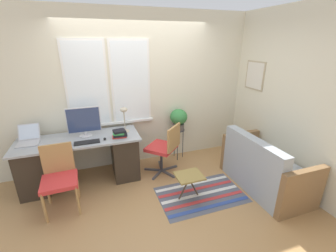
% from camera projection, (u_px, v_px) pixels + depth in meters
% --- Properties ---
extents(ground_plane, '(14.00, 14.00, 0.00)m').
position_uv_depth(ground_plane, '(152.00, 180.00, 3.77)').
color(ground_plane, tan).
extents(wall_back_with_window, '(9.00, 0.12, 2.70)m').
position_uv_depth(wall_back_with_window, '(137.00, 91.00, 3.97)').
color(wall_back_with_window, beige).
rests_on(wall_back_with_window, ground_plane).
extents(wall_right_with_picture, '(0.08, 9.00, 2.70)m').
position_uv_depth(wall_right_with_picture, '(264.00, 92.00, 3.94)').
color(wall_right_with_picture, beige).
rests_on(wall_right_with_picture, ground_plane).
extents(desk, '(1.84, 0.69, 0.76)m').
position_uv_depth(desk, '(82.00, 159.00, 3.61)').
color(desk, '#9EA3A8').
rests_on(desk, ground_plane).
extents(laptop, '(0.29, 0.37, 0.24)m').
position_uv_depth(laptop, '(28.00, 139.00, 3.33)').
color(laptop, '#B7B7BC').
rests_on(laptop, desk).
extents(monitor, '(0.50, 0.19, 0.47)m').
position_uv_depth(monitor, '(84.00, 122.00, 3.49)').
color(monitor, silver).
rests_on(monitor, desk).
extents(keyboard, '(0.37, 0.13, 0.02)m').
position_uv_depth(keyboard, '(87.00, 142.00, 3.34)').
color(keyboard, black).
rests_on(keyboard, desk).
extents(mouse, '(0.04, 0.07, 0.04)m').
position_uv_depth(mouse, '(105.00, 139.00, 3.43)').
color(mouse, black).
rests_on(mouse, desk).
extents(desk_lamp, '(0.14, 0.14, 0.42)m').
position_uv_depth(desk_lamp, '(124.00, 114.00, 3.65)').
color(desk_lamp, '#BCB299').
rests_on(desk_lamp, desk).
extents(book_stack, '(0.23, 0.18, 0.12)m').
position_uv_depth(book_stack, '(119.00, 134.00, 3.52)').
color(book_stack, red).
rests_on(book_stack, desk).
extents(desk_chair_wooden, '(0.47, 0.47, 0.89)m').
position_uv_depth(desk_chair_wooden, '(59.00, 176.00, 3.01)').
color(desk_chair_wooden, '#B2844C').
rests_on(desk_chair_wooden, ground_plane).
extents(office_chair_swivel, '(0.65, 0.65, 0.90)m').
position_uv_depth(office_chair_swivel, '(165.00, 147.00, 3.83)').
color(office_chair_swivel, '#47474C').
rests_on(office_chair_swivel, ground_plane).
extents(couch_loveseat, '(0.71, 1.40, 0.86)m').
position_uv_depth(couch_loveseat, '(263.00, 170.00, 3.50)').
color(couch_loveseat, '#9EA8B2').
rests_on(couch_loveseat, ground_plane).
extents(plant_stand, '(0.23, 0.23, 0.61)m').
position_uv_depth(plant_stand, '(178.00, 133.00, 4.31)').
color(plant_stand, '#333338').
rests_on(plant_stand, ground_plane).
extents(potted_plant, '(0.32, 0.32, 0.40)m').
position_uv_depth(potted_plant, '(179.00, 118.00, 4.21)').
color(potted_plant, '#514C47').
rests_on(potted_plant, plant_stand).
extents(floor_rug_striped, '(1.28, 0.79, 0.01)m').
position_uv_depth(floor_rug_striped, '(201.00, 194.00, 3.40)').
color(floor_rug_striped, '#565B6B').
rests_on(floor_rug_striped, ground_plane).
extents(folding_stool, '(0.39, 0.33, 0.39)m').
position_uv_depth(folding_stool, '(189.00, 177.00, 3.23)').
color(folding_stool, olive).
rests_on(folding_stool, ground_plane).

